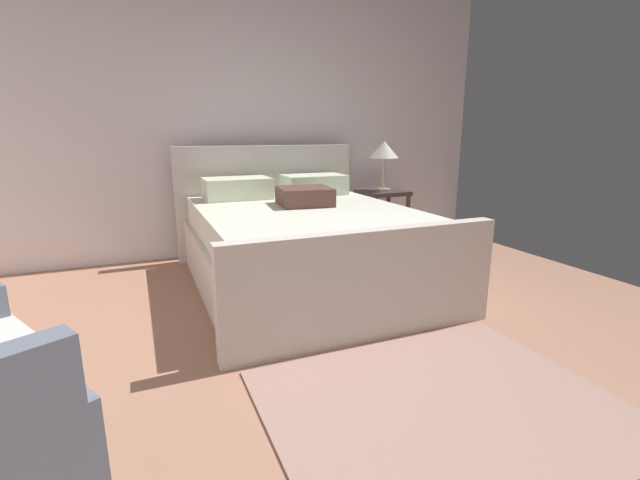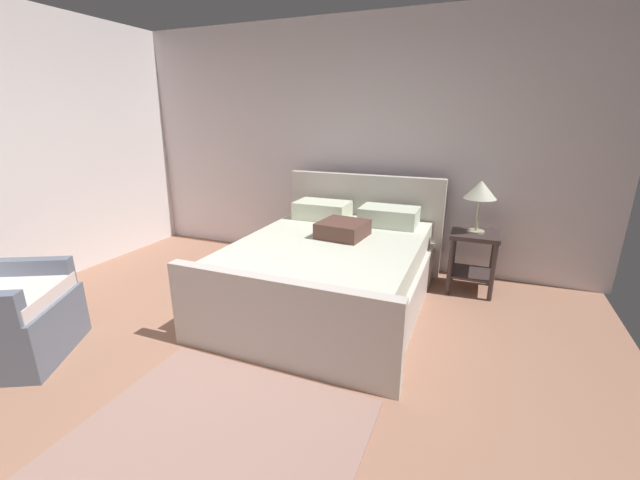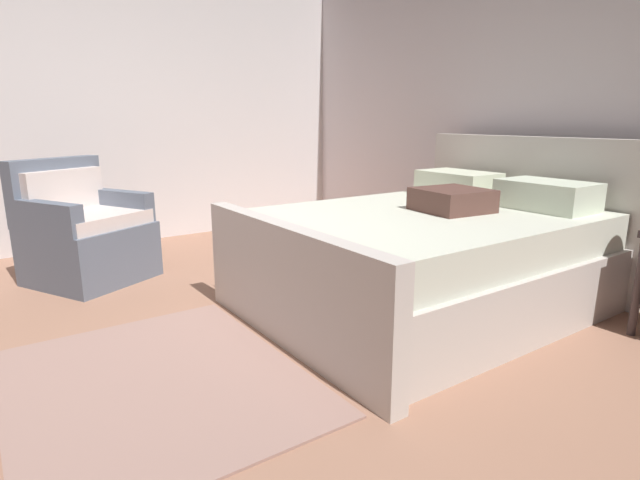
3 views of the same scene
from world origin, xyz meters
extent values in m
cube|color=#A7755D|center=(0.00, 0.00, -0.01)|extent=(5.30, 5.76, 0.02)
cube|color=silver|center=(0.00, 2.94, 1.34)|extent=(5.42, 0.12, 2.68)
cube|color=silver|center=(0.24, 1.66, 0.20)|extent=(1.60, 1.94, 0.40)
cube|color=silver|center=(0.24, 2.68, 0.53)|extent=(1.72, 0.10, 1.06)
cube|color=silver|center=(0.24, 0.64, 0.33)|extent=(1.72, 0.10, 0.66)
cube|color=silver|center=(0.24, 1.66, 0.51)|extent=(1.52, 1.88, 0.22)
cube|color=silver|center=(-0.12, 2.35, 0.71)|extent=(0.56, 0.36, 0.18)
cube|color=silver|center=(0.60, 2.35, 0.71)|extent=(0.56, 0.36, 0.18)
cube|color=brown|center=(0.30, 1.80, 0.69)|extent=(0.44, 0.44, 0.14)
cube|color=#3B2E2D|center=(1.42, 2.48, 0.58)|extent=(0.44, 0.44, 0.04)
cube|color=#3B2E2D|center=(1.42, 2.48, 0.18)|extent=(0.40, 0.40, 0.02)
cylinder|color=#3B2E2D|center=(1.23, 2.29, 0.28)|extent=(0.04, 0.04, 0.56)
cylinder|color=#3B2E2D|center=(1.61, 2.29, 0.28)|extent=(0.04, 0.04, 0.56)
cylinder|color=#3B2E2D|center=(1.23, 2.67, 0.28)|extent=(0.04, 0.04, 0.56)
cylinder|color=#3B2E2D|center=(1.61, 2.67, 0.28)|extent=(0.04, 0.04, 0.56)
cylinder|color=#B7B293|center=(1.42, 2.48, 0.61)|extent=(0.16, 0.16, 0.02)
cylinder|color=#B7B293|center=(1.42, 2.48, 0.77)|extent=(0.02, 0.02, 0.31)
cone|color=beige|center=(1.42, 2.48, 1.01)|extent=(0.30, 0.30, 0.17)
cube|color=slate|center=(-1.57, 0.01, 0.21)|extent=(0.97, 0.97, 0.42)
cube|color=silver|center=(-1.57, 0.01, 0.47)|extent=(0.89, 0.89, 0.10)
cube|color=slate|center=(-1.71, 0.28, 0.53)|extent=(0.62, 0.39, 0.22)
cube|color=#A67E72|center=(0.24, -0.08, 0.01)|extent=(1.54, 1.24, 0.01)
camera|label=1|loc=(-0.93, -1.47, 1.19)|focal=24.81mm
camera|label=2|loc=(1.41, -1.46, 1.68)|focal=22.22mm
camera|label=3|loc=(2.40, -0.66, 1.19)|focal=28.42mm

